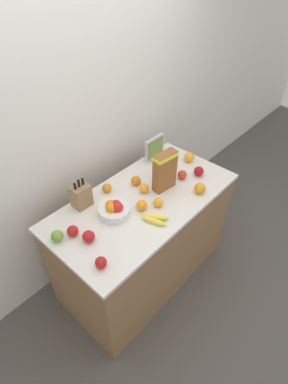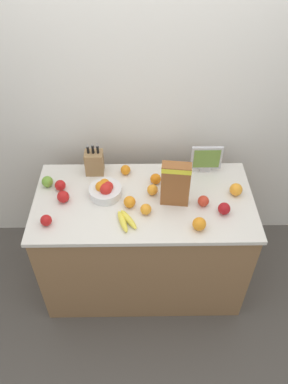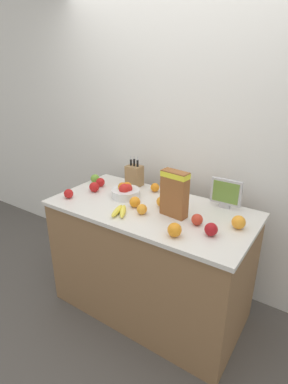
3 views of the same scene
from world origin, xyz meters
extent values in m
plane|color=#514C47|center=(0.00, 0.00, 0.00)|extent=(14.00, 14.00, 0.00)
cube|color=silver|center=(0.00, 0.60, 1.30)|extent=(9.00, 0.06, 2.60)
cube|color=olive|center=(0.00, 0.00, 0.45)|extent=(1.48, 0.74, 0.90)
cube|color=silver|center=(0.00, 0.00, 0.92)|extent=(1.51, 0.77, 0.03)
cube|color=#937047|center=(-0.36, 0.29, 1.02)|extent=(0.13, 0.11, 0.18)
cylinder|color=black|center=(-0.39, 0.29, 1.14)|extent=(0.02, 0.02, 0.05)
cube|color=silver|center=(-0.39, 0.29, 1.18)|extent=(0.01, 0.00, 0.03)
cylinder|color=black|center=(-0.36, 0.29, 1.14)|extent=(0.02, 0.02, 0.06)
cube|color=silver|center=(-0.36, 0.29, 1.18)|extent=(0.01, 0.00, 0.02)
cylinder|color=black|center=(-0.32, 0.29, 1.14)|extent=(0.02, 0.02, 0.06)
cube|color=silver|center=(-0.32, 0.29, 1.18)|extent=(0.01, 0.00, 0.03)
cube|color=#B7B7BC|center=(0.46, 0.29, 0.95)|extent=(0.08, 0.03, 0.03)
cube|color=#B7B7BC|center=(0.46, 0.29, 1.06)|extent=(0.22, 0.02, 0.19)
cube|color=olive|center=(0.46, 0.28, 1.06)|extent=(0.19, 0.00, 0.15)
cube|color=brown|center=(0.21, -0.02, 1.10)|extent=(0.20, 0.10, 0.32)
cube|color=yellow|center=(0.21, -0.02, 1.23)|extent=(0.20, 0.10, 0.04)
cylinder|color=silver|center=(-0.26, 0.05, 0.97)|extent=(0.23, 0.23, 0.07)
sphere|color=red|center=(-0.24, 0.05, 1.01)|extent=(0.07, 0.07, 0.07)
sphere|color=orange|center=(-0.27, 0.07, 1.01)|extent=(0.07, 0.07, 0.07)
sphere|color=orange|center=(-0.29, 0.05, 1.01)|extent=(0.08, 0.08, 0.08)
sphere|color=red|center=(-0.26, 0.02, 1.01)|extent=(0.08, 0.08, 0.08)
ellipsoid|color=yellow|center=(-0.10, -0.20, 0.95)|extent=(0.13, 0.18, 0.04)
ellipsoid|color=yellow|center=(-0.14, -0.22, 0.95)|extent=(0.10, 0.19, 0.04)
sphere|color=red|center=(-0.54, -0.01, 0.98)|extent=(0.08, 0.08, 0.08)
sphere|color=red|center=(-0.62, -0.22, 0.97)|extent=(0.07, 0.07, 0.07)
sphere|color=#6B9E33|center=(-0.68, 0.15, 0.97)|extent=(0.08, 0.08, 0.08)
sphere|color=red|center=(-0.58, 0.11, 0.97)|extent=(0.08, 0.08, 0.08)
sphere|color=#A31419|center=(0.52, -0.13, 0.97)|extent=(0.08, 0.08, 0.08)
sphere|color=red|center=(0.40, -0.06, 0.97)|extent=(0.08, 0.08, 0.08)
sphere|color=orange|center=(0.35, -0.27, 0.98)|extent=(0.09, 0.09, 0.09)
sphere|color=orange|center=(0.09, 0.17, 0.97)|extent=(0.08, 0.08, 0.08)
sphere|color=orange|center=(-0.10, -0.06, 0.97)|extent=(0.08, 0.08, 0.08)
sphere|color=orange|center=(-0.13, 0.27, 0.97)|extent=(0.07, 0.07, 0.07)
sphere|color=orange|center=(0.64, 0.04, 0.98)|extent=(0.09, 0.09, 0.09)
sphere|color=orange|center=(0.06, 0.06, 0.97)|extent=(0.08, 0.08, 0.08)
sphere|color=orange|center=(0.01, -0.13, 0.97)|extent=(0.07, 0.07, 0.07)
camera|label=1|loc=(-1.25, -1.14, 2.45)|focal=28.00mm
camera|label=2|loc=(-0.02, -1.82, 2.74)|focal=35.00mm
camera|label=3|loc=(1.07, -1.68, 1.88)|focal=28.00mm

